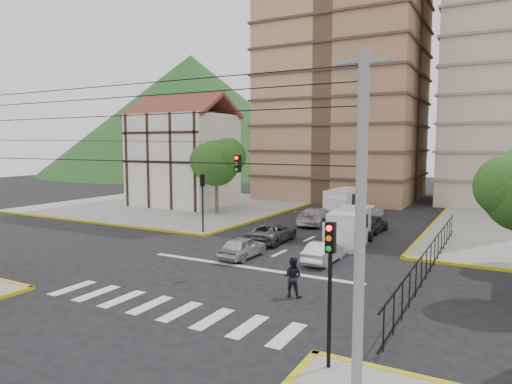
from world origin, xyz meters
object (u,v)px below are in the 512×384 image
Objects in this scene: traffic_light_se at (330,271)px; van_left_lane at (343,203)px; car_silver_front_left at (243,247)px; car_white_front_right at (324,252)px; van_right_lane at (348,228)px; pedestrian_crosswalk at (293,277)px; traffic_light_nw at (203,193)px.

traffic_light_se is 0.77× the size of van_left_lane.
car_silver_front_left is 4.87m from car_white_front_right.
car_silver_front_left is (-9.24, 10.70, -2.46)m from traffic_light_se.
van_right_lane is 11.33m from pedestrian_crosswalk.
traffic_light_se and traffic_light_nw have the same top height.
car_silver_front_left is 7.44m from pedestrian_crosswalk.
pedestrian_crosswalk is (0.82, -6.30, 0.28)m from car_white_front_right.
van_left_lane is 17.54m from car_white_front_right.
traffic_light_se is 14.35m from car_silver_front_left.
pedestrian_crosswalk is (5.51, -4.99, 0.25)m from car_silver_front_left.
traffic_light_se is at bearing -45.00° from traffic_light_nw.
traffic_light_se is at bearing 131.83° from car_silver_front_left.
traffic_light_nw is 11.88m from car_white_front_right.
van_left_lane is at bearing -82.13° from pedestrian_crosswalk.
van_left_lane is (6.70, 13.40, -1.86)m from traffic_light_nw.
van_left_lane is at bearing 63.43° from traffic_light_nw.
traffic_light_nw reaches higher than van_left_lane.
van_right_lane reaches higher than car_silver_front_left.
van_right_lane is 3.07× the size of pedestrian_crosswalk.
car_white_front_right is at bearing -87.20° from pedestrian_crosswalk.
traffic_light_nw is at bearing -115.84° from van_left_lane.
traffic_light_nw is 8.39m from car_silver_front_left.
pedestrian_crosswalk is at bearing -91.89° from van_right_lane.
traffic_light_se is 1.17× the size of car_white_front_right.
car_silver_front_left is at bearing 17.55° from car_white_front_right.
van_right_lane is 5.01m from car_white_front_right.
traffic_light_se is 0.79× the size of van_right_lane.
van_right_lane is at bearing 105.37° from traffic_light_se.
van_left_lane is 3.16× the size of pedestrian_crosswalk.
car_white_front_right is (4.69, 1.31, -0.03)m from car_silver_front_left.
traffic_light_nw is 1.17× the size of car_white_front_right.
traffic_light_se reaches higher than van_right_lane.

